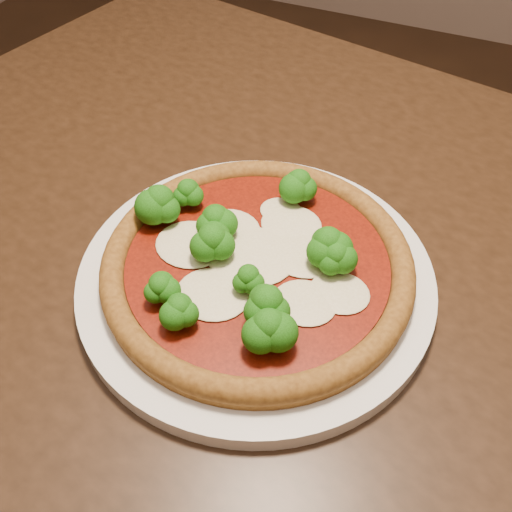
% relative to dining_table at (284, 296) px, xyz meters
% --- Properties ---
extents(floor, '(4.00, 4.00, 0.00)m').
position_rel_dining_table_xyz_m(floor, '(-0.07, 0.17, -0.65)').
color(floor, black).
rests_on(floor, ground).
extents(dining_table, '(1.31, 1.07, 0.75)m').
position_rel_dining_table_xyz_m(dining_table, '(0.00, 0.00, 0.00)').
color(dining_table, black).
rests_on(dining_table, floor).
extents(plate, '(0.35, 0.35, 0.02)m').
position_rel_dining_table_xyz_m(plate, '(-0.01, -0.07, 0.11)').
color(plate, silver).
rests_on(plate, dining_table).
extents(pizza, '(0.30, 0.30, 0.06)m').
position_rel_dining_table_xyz_m(pizza, '(-0.01, -0.07, 0.13)').
color(pizza, brown).
rests_on(pizza, plate).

